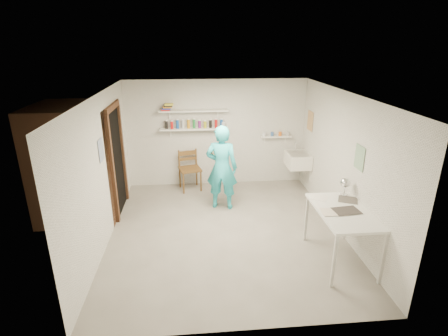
{
  "coord_description": "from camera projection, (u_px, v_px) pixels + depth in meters",
  "views": [
    {
      "loc": [
        -0.53,
        -5.38,
        3.19
      ],
      "look_at": [
        0.0,
        0.4,
        1.05
      ],
      "focal_mm": 28.0,
      "sensor_mm": 36.0,
      "label": 1
    }
  ],
  "objects": [
    {
      "name": "wall_right",
      "position": [
        344.0,
        164.0,
        5.94
      ],
      "size": [
        0.02,
        4.5,
        2.4
      ],
      "primitive_type": "cube",
      "color": "silver",
      "rests_on": "ground"
    },
    {
      "name": "ledge_pots",
      "position": [
        276.0,
        134.0,
        7.91
      ],
      "size": [
        0.48,
        0.07,
        0.09
      ],
      "color": "silver",
      "rests_on": "ledge_shelf"
    },
    {
      "name": "papers",
      "position": [
        344.0,
        210.0,
        5.09
      ],
      "size": [
        0.3,
        0.22,
        0.02
      ],
      "color": "silver",
      "rests_on": "work_table"
    },
    {
      "name": "poster_left",
      "position": [
        101.0,
        150.0,
        5.52
      ],
      "size": [
        0.01,
        0.28,
        0.36
      ],
      "primitive_type": "cube",
      "color": "#334C7F",
      "rests_on": "wall_left"
    },
    {
      "name": "desk_lamp",
      "position": [
        345.0,
        183.0,
        5.51
      ],
      "size": [
        0.16,
        0.16,
        0.16
      ],
      "primitive_type": "sphere",
      "color": "silver",
      "rests_on": "work_table"
    },
    {
      "name": "shelf_lower",
      "position": [
        194.0,
        129.0,
        7.66
      ],
      "size": [
        1.5,
        0.22,
        0.03
      ],
      "primitive_type": "cube",
      "color": "white",
      "rests_on": "wall_back"
    },
    {
      "name": "poster_right_a",
      "position": [
        310.0,
        121.0,
        7.49
      ],
      "size": [
        0.01,
        0.34,
        0.42
      ],
      "primitive_type": "cube",
      "color": "#995933",
      "rests_on": "wall_right"
    },
    {
      "name": "door_jamb_near",
      "position": [
        113.0,
        171.0,
        6.18
      ],
      "size": [
        0.06,
        0.1,
        2.0
      ],
      "primitive_type": "cube",
      "color": "brown",
      "rests_on": "ground"
    },
    {
      "name": "ledge_shelf",
      "position": [
        276.0,
        136.0,
        7.94
      ],
      "size": [
        0.7,
        0.14,
        0.03
      ],
      "primitive_type": "cube",
      "color": "white",
      "rests_on": "wall_back"
    },
    {
      "name": "belfast_sink",
      "position": [
        298.0,
        160.0,
        7.68
      ],
      "size": [
        0.48,
        0.6,
        0.3
      ],
      "primitive_type": "cube",
      "color": "white",
      "rests_on": "wall_right"
    },
    {
      "name": "poster_right_b",
      "position": [
        359.0,
        158.0,
        5.32
      ],
      "size": [
        0.01,
        0.3,
        0.38
      ],
      "primitive_type": "cube",
      "color": "#3F724C",
      "rests_on": "wall_right"
    },
    {
      "name": "book_stack",
      "position": [
        167.0,
        107.0,
        7.45
      ],
      "size": [
        0.26,
        0.14,
        0.14
      ],
      "color": "red",
      "rests_on": "shelf_upper"
    },
    {
      "name": "wall_back",
      "position": [
        217.0,
        133.0,
        7.88
      ],
      "size": [
        4.0,
        0.02,
        2.4
      ],
      "primitive_type": "cube",
      "color": "silver",
      "rests_on": "ground"
    },
    {
      "name": "corridor_box",
      "position": [
        78.0,
        161.0,
        6.57
      ],
      "size": [
        1.4,
        1.5,
        2.1
      ],
      "primitive_type": "cube",
      "color": "brown",
      "rests_on": "ground"
    },
    {
      "name": "ceiling",
      "position": [
        226.0,
        94.0,
        5.35
      ],
      "size": [
        4.0,
        4.5,
        0.02
      ],
      "primitive_type": "cube",
      "color": "silver",
      "rests_on": "wall_back"
    },
    {
      "name": "spray_cans",
      "position": [
        194.0,
        124.0,
        7.63
      ],
      "size": [
        1.34,
        0.06,
        0.17
      ],
      "color": "black",
      "rests_on": "shelf_lower"
    },
    {
      "name": "shelf_upper",
      "position": [
        194.0,
        111.0,
        7.52
      ],
      "size": [
        1.5,
        0.22,
        0.03
      ],
      "primitive_type": "cube",
      "color": "white",
      "rests_on": "wall_back"
    },
    {
      "name": "wooden_chair",
      "position": [
        190.0,
        169.0,
        7.76
      ],
      "size": [
        0.54,
        0.53,
        0.97
      ],
      "primitive_type": "cube",
      "rotation": [
        0.0,
        0.0,
        0.24
      ],
      "color": "brown",
      "rests_on": "ground"
    },
    {
      "name": "wall_front",
      "position": [
        247.0,
        242.0,
        3.65
      ],
      "size": [
        4.0,
        0.02,
        2.4
      ],
      "primitive_type": "cube",
      "color": "silver",
      "rests_on": "ground"
    },
    {
      "name": "work_table",
      "position": [
        341.0,
        236.0,
        5.24
      ],
      "size": [
        0.76,
        1.27,
        0.85
      ],
      "primitive_type": "cube",
      "color": "white",
      "rests_on": "ground"
    },
    {
      "name": "door_jamb_far",
      "position": [
        123.0,
        154.0,
        7.12
      ],
      "size": [
        0.06,
        0.1,
        2.0
      ],
      "primitive_type": "cube",
      "color": "brown",
      "rests_on": "ground"
    },
    {
      "name": "door_lintel",
      "position": [
        112.0,
        107.0,
        6.28
      ],
      "size": [
        0.06,
        1.05,
        0.1
      ],
      "primitive_type": "cube",
      "color": "brown",
      "rests_on": "wall_left"
    },
    {
      "name": "wall_clock",
      "position": [
        218.0,
        151.0,
        6.89
      ],
      "size": [
        0.3,
        0.11,
        0.3
      ],
      "primitive_type": "cylinder",
      "rotation": [
        1.57,
        0.0,
        -0.24
      ],
      "color": "beige",
      "rests_on": "man"
    },
    {
      "name": "floor",
      "position": [
        226.0,
        232.0,
        6.18
      ],
      "size": [
        4.0,
        4.5,
        0.02
      ],
      "primitive_type": "cube",
      "color": "slate",
      "rests_on": "ground"
    },
    {
      "name": "man",
      "position": [
        222.0,
        168.0,
        6.79
      ],
      "size": [
        0.7,
        0.54,
        1.69
      ],
      "primitive_type": "imported",
      "rotation": [
        0.0,
        0.0,
        2.9
      ],
      "color": "#2AC1D4",
      "rests_on": "ground"
    },
    {
      "name": "wall_left",
      "position": [
        102.0,
        172.0,
        5.59
      ],
      "size": [
        0.02,
        4.5,
        2.4
      ],
      "primitive_type": "cube",
      "color": "silver",
      "rests_on": "ground"
    },
    {
      "name": "doorway_recess",
      "position": [
        117.0,
        162.0,
        6.65
      ],
      "size": [
        0.02,
        0.9,
        2.0
      ],
      "primitive_type": "cube",
      "color": "black",
      "rests_on": "wall_left"
    }
  ]
}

